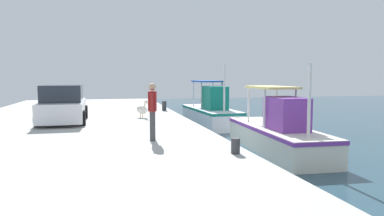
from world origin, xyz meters
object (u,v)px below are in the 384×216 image
(parked_car, at_px, (63,105))
(mooring_bollard_second, at_px, (235,146))
(mooring_bollard_nearest, at_px, (164,106))
(fishing_boat_nearest, at_px, (211,112))
(fisherman_standing, at_px, (152,109))
(fishing_boat_second, at_px, (278,133))
(pelican, at_px, (142,109))

(parked_car, height_order, mooring_bollard_second, parked_car)
(mooring_bollard_nearest, bearing_deg, fishing_boat_nearest, 67.60)
(parked_car, xyz_separation_m, mooring_bollard_second, (7.41, 4.92, -0.52))
(fisherman_standing, relative_size, mooring_bollard_nearest, 3.16)
(fisherman_standing, bearing_deg, parked_car, -148.34)
(mooring_bollard_second, bearing_deg, mooring_bollard_nearest, 180.00)
(fishing_boat_second, relative_size, pelican, 6.93)
(fishing_boat_nearest, relative_size, mooring_bollard_second, 15.20)
(fishing_boat_second, distance_m, pelican, 6.69)
(pelican, distance_m, mooring_bollard_nearest, 3.55)
(mooring_bollard_nearest, height_order, mooring_bollard_second, mooring_bollard_nearest)
(fishing_boat_second, bearing_deg, mooring_bollard_second, -40.31)
(pelican, height_order, fisherman_standing, fisherman_standing)
(fishing_boat_nearest, xyz_separation_m, fisherman_standing, (8.25, -4.24, 1.01))
(fishing_boat_nearest, bearing_deg, fishing_boat_second, 3.20)
(pelican, distance_m, mooring_bollard_second, 8.52)
(fishing_boat_nearest, distance_m, parked_car, 8.06)
(parked_car, bearing_deg, pelican, 106.05)
(mooring_bollard_second, bearing_deg, fishing_boat_second, 139.69)
(fishing_boat_second, height_order, mooring_bollard_nearest, fishing_boat_second)
(pelican, relative_size, mooring_bollard_second, 2.27)
(fisherman_standing, relative_size, parked_car, 0.41)
(pelican, bearing_deg, fishing_boat_second, 41.31)
(fishing_boat_nearest, distance_m, fisherman_standing, 9.33)
(fishing_boat_nearest, xyz_separation_m, fishing_boat_second, (7.19, 0.40, -0.05))
(fishing_boat_nearest, distance_m, pelican, 4.58)
(pelican, height_order, parked_car, parked_car)
(fishing_boat_nearest, relative_size, parked_car, 1.44)
(fisherman_standing, bearing_deg, fishing_boat_second, 102.81)
(fishing_boat_nearest, distance_m, fishing_boat_second, 7.20)
(parked_car, bearing_deg, mooring_bollard_second, 33.61)
(fishing_boat_second, bearing_deg, parked_car, -117.42)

